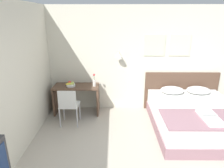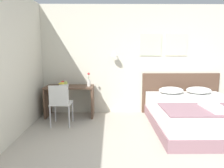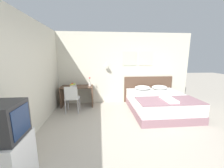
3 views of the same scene
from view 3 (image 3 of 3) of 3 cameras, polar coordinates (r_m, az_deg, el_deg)
name	(u,v)px [view 3 (image 3 of 3)]	position (r m, az deg, el deg)	size (l,w,h in m)	color
ground_plane	(140,146)	(3.08, 11.62, -23.98)	(24.00, 24.00, 0.00)	#B2A899
wall_back	(120,68)	(5.30, 3.44, 6.50)	(5.42, 0.31, 2.65)	beige
wall_left	(2,85)	(2.81, -38.71, -0.33)	(0.06, 5.79, 2.65)	beige
bed	(159,103)	(4.76, 18.94, -7.63)	(1.80, 2.08, 0.56)	gray
headboard	(148,89)	(5.65, 14.71, -2.06)	(1.92, 0.06, 1.01)	brown
pillow_left	(142,88)	(5.23, 12.56, -1.50)	(0.57, 0.46, 0.16)	white
pillow_right	(159,87)	(5.46, 19.11, -1.31)	(0.57, 0.46, 0.16)	white
throw_blanket	(169,101)	(4.16, 22.58, -6.35)	(1.74, 0.83, 0.02)	gray
folded_towel_near_foot	(166,98)	(4.26, 21.57, -5.26)	(0.30, 0.28, 0.06)	white
folded_towel_mid_bed	(171,101)	(4.02, 23.35, -6.40)	(0.28, 0.35, 0.06)	white
desk	(77,92)	(5.11, -14.25, -3.36)	(1.12, 0.53, 0.74)	brown
desk_chair	(72,97)	(4.50, -16.36, -5.22)	(0.42, 0.42, 0.88)	white
fruit_bowl	(73,85)	(5.03, -15.88, -0.43)	(0.23, 0.22, 0.13)	silver
flower_vase	(90,83)	(4.96, -9.23, 0.41)	(0.08, 0.08, 0.32)	silver
tv_stand	(8,162)	(2.57, -37.09, -24.55)	(0.49, 0.58, 0.71)	white
television	(2,121)	(2.29, -38.83, -12.04)	(0.48, 0.48, 0.49)	#2D2D30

